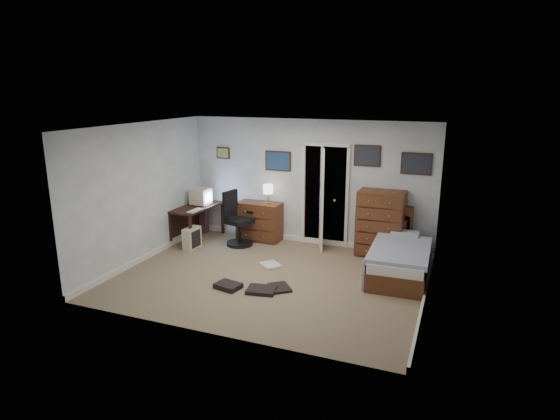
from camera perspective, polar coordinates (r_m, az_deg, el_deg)
The scene contains 15 objects.
floor at distance 7.94m, azimuth -1.16°, elevation -8.26°, with size 5.00×4.00×0.02m, color #83715A.
computer_desk at distance 9.88m, azimuth -10.49°, elevation -0.42°, with size 0.66×1.27×0.71m.
crt_monitor at distance 9.86m, azimuth -9.61°, elevation 1.63°, with size 0.39×0.37×0.34m.
keyboard at distance 9.41m, azimuth -10.30°, elevation -0.07°, with size 0.14×0.38×0.02m, color beige.
pc_tower at distance 9.38m, azimuth -10.68°, elevation -3.39°, with size 0.22×0.41×0.43m.
office_chair at distance 9.44m, azimuth -5.27°, elevation -1.75°, with size 0.64×0.64×1.10m.
media_stack at distance 10.31m, azimuth -9.29°, elevation -0.69°, with size 0.15×0.15×0.77m, color maroon.
low_dresser at distance 9.71m, azimuth -2.52°, elevation -1.38°, with size 0.90×0.45×0.80m, color #5A301C.
table_lamp at distance 9.46m, azimuth -1.46°, elevation 2.48°, with size 0.21×0.21×0.39m.
doorway at distance 9.57m, azimuth 5.98°, elevation 2.06°, with size 0.96×1.12×2.05m.
tall_dresser at distance 8.94m, azimuth 12.17°, elevation -1.63°, with size 0.85×0.50×1.25m, color #5A301C.
headboard_bookcase at distance 9.07m, azimuth 12.50°, elevation -2.20°, with size 1.06×0.31×0.95m.
bed at distance 8.14m, azimuth 14.32°, elevation -5.97°, with size 1.00×1.80×0.58m.
wall_posters at distance 9.10m, azimuth 6.95°, elevation 6.14°, with size 4.38×0.04×0.60m.
floor_clutter at distance 7.63m, azimuth -3.02°, elevation -8.91°, with size 1.23×1.50×0.08m.
Camera 1 is at (2.83, -6.74, 3.08)m, focal length 30.00 mm.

